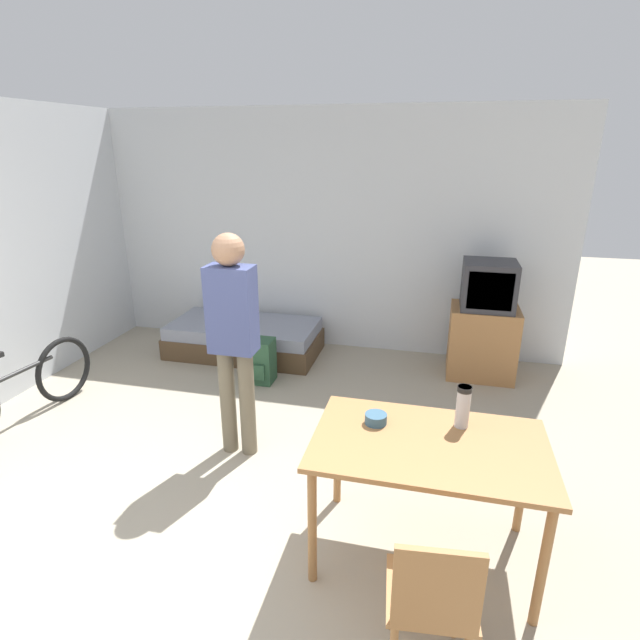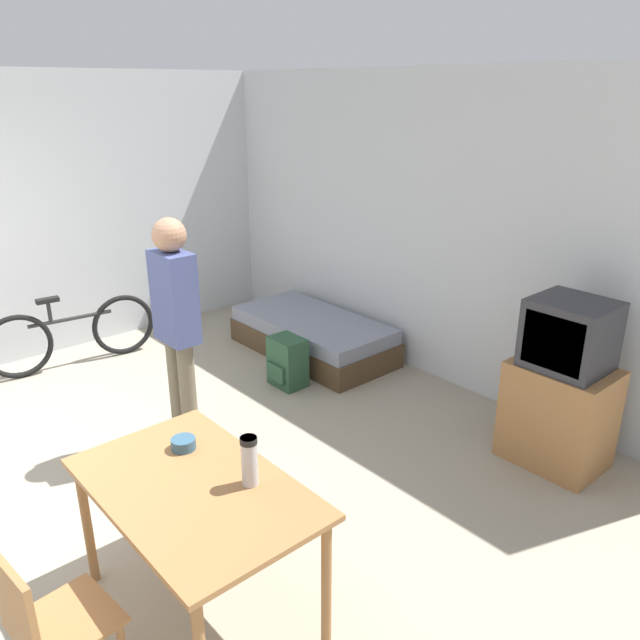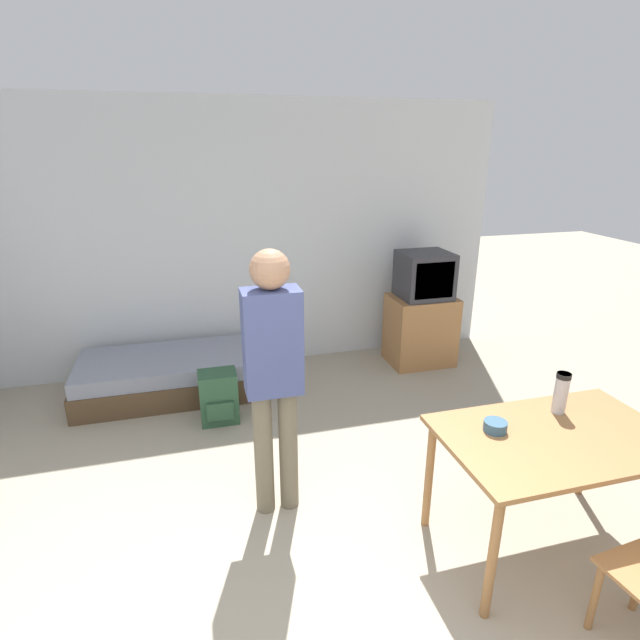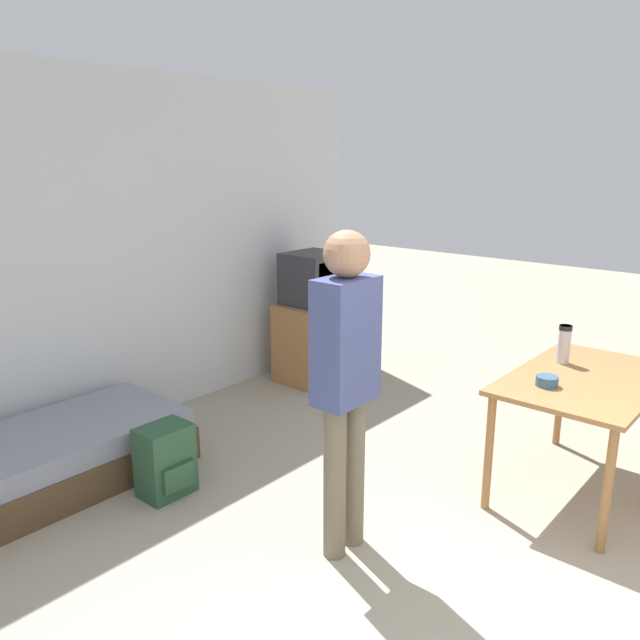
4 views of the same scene
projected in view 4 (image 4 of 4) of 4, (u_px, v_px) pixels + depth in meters
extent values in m
cube|color=silver|center=(84.00, 259.00, 4.53)|extent=(5.79, 0.06, 2.70)
cube|color=#4C3823|center=(54.00, 468.00, 4.04)|extent=(1.70, 0.85, 0.24)
cube|color=gray|center=(51.00, 441.00, 3.99)|extent=(1.65, 0.82, 0.14)
cube|color=#9E6B3D|center=(315.00, 341.00, 5.92)|extent=(0.67, 0.51, 0.74)
cube|color=#2D2D33|center=(314.00, 278.00, 5.76)|extent=(0.51, 0.47, 0.48)
cube|color=black|center=(334.00, 281.00, 5.62)|extent=(0.42, 0.01, 0.37)
cube|color=#9E6B3D|center=(587.00, 379.00, 3.82)|extent=(1.28, 0.79, 0.03)
cylinder|color=#9E6B3D|center=(607.00, 491.00, 3.28)|extent=(0.05, 0.05, 0.73)
cylinder|color=#9E6B3D|center=(489.00, 453.00, 3.70)|extent=(0.05, 0.05, 0.73)
cylinder|color=#9E6B3D|center=(560.00, 397.00, 4.55)|extent=(0.05, 0.05, 0.73)
cylinder|color=#6B604C|center=(335.00, 482.00, 3.24)|extent=(0.12, 0.12, 0.86)
cylinder|color=#6B604C|center=(354.00, 471.00, 3.36)|extent=(0.12, 0.12, 0.86)
cube|color=#424C7F|center=(346.00, 341.00, 3.11)|extent=(0.34, 0.20, 0.64)
sphere|color=#A87A5B|center=(347.00, 254.00, 3.00)|extent=(0.23, 0.23, 0.23)
cylinder|color=#B7B7BC|center=(564.00, 344.00, 4.04)|extent=(0.08, 0.08, 0.25)
cylinder|color=black|center=(566.00, 328.00, 4.01)|extent=(0.08, 0.08, 0.03)
cylinder|color=#335670|center=(547.00, 381.00, 3.66)|extent=(0.13, 0.13, 0.06)
cube|color=#284C33|center=(165.00, 460.00, 3.90)|extent=(0.32, 0.24, 0.46)
cube|color=#284C33|center=(179.00, 477.00, 3.83)|extent=(0.22, 0.03, 0.16)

